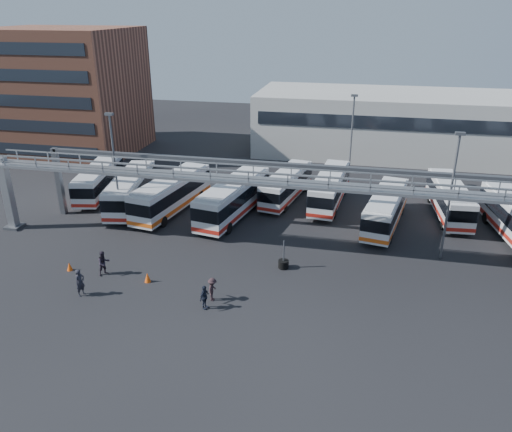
% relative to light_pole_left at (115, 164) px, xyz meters
% --- Properties ---
extents(ground, '(140.00, 140.00, 0.00)m').
position_rel_light_pole_left_xyz_m(ground, '(16.00, -8.00, -5.73)').
color(ground, black).
rests_on(ground, ground).
extents(gantry, '(51.40, 5.15, 7.10)m').
position_rel_light_pole_left_xyz_m(gantry, '(16.00, -2.13, -0.22)').
color(gantry, gray).
rests_on(gantry, ground).
extents(apartment_building, '(18.00, 15.00, 16.00)m').
position_rel_light_pole_left_xyz_m(apartment_building, '(-18.00, 22.00, 2.27)').
color(apartment_building, brown).
rests_on(apartment_building, ground).
extents(warehouse, '(42.00, 14.00, 8.00)m').
position_rel_light_pole_left_xyz_m(warehouse, '(28.00, 30.00, -1.73)').
color(warehouse, '#9E9E99').
rests_on(warehouse, ground).
extents(light_pole_left, '(0.70, 0.35, 10.21)m').
position_rel_light_pole_left_xyz_m(light_pole_left, '(0.00, 0.00, 0.00)').
color(light_pole_left, '#4C4F54').
rests_on(light_pole_left, ground).
extents(light_pole_mid, '(0.70, 0.35, 10.21)m').
position_rel_light_pole_left_xyz_m(light_pole_mid, '(28.00, -1.00, 0.00)').
color(light_pole_mid, '#4C4F54').
rests_on(light_pole_mid, ground).
extents(light_pole_back, '(0.70, 0.35, 10.21)m').
position_rel_light_pole_left_xyz_m(light_pole_back, '(20.00, 14.00, 0.00)').
color(light_pole_back, '#4C4F54').
rests_on(light_pole_back, ground).
extents(bus_0, '(4.38, 10.64, 3.15)m').
position_rel_light_pole_left_xyz_m(bus_0, '(-5.58, 6.46, -3.99)').
color(bus_0, silver).
rests_on(bus_0, ground).
extents(bus_1, '(4.39, 11.19, 3.31)m').
position_rel_light_pole_left_xyz_m(bus_1, '(-0.85, 4.10, -3.89)').
color(bus_1, silver).
rests_on(bus_1, ground).
extents(bus_2, '(4.44, 11.60, 3.44)m').
position_rel_light_pole_left_xyz_m(bus_2, '(3.56, 3.78, -3.82)').
color(bus_2, silver).
rests_on(bus_2, ground).
extents(bus_3, '(4.70, 11.88, 3.52)m').
position_rel_light_pole_left_xyz_m(bus_3, '(9.75, 3.77, -3.78)').
color(bus_3, silver).
rests_on(bus_3, ground).
extents(bus_4, '(4.16, 10.30, 3.05)m').
position_rel_light_pole_left_xyz_m(bus_4, '(13.93, 9.15, -4.04)').
color(bus_4, silver).
rests_on(bus_4, ground).
extents(bus_5, '(3.45, 10.91, 3.26)m').
position_rel_light_pole_left_xyz_m(bus_5, '(18.36, 8.94, -3.92)').
color(bus_5, silver).
rests_on(bus_5, ground).
extents(bus_6, '(4.37, 10.81, 3.20)m').
position_rel_light_pole_left_xyz_m(bus_6, '(23.73, 4.54, -3.96)').
color(bus_6, silver).
rests_on(bus_6, ground).
extents(bus_7, '(3.26, 10.71, 3.20)m').
position_rel_light_pole_left_xyz_m(bus_7, '(29.68, 8.39, -3.95)').
color(bus_7, silver).
rests_on(bus_7, ground).
extents(pedestrian_a, '(0.67, 0.83, 1.98)m').
position_rel_light_pole_left_xyz_m(pedestrian_a, '(2.96, -12.04, -4.74)').
color(pedestrian_a, black).
rests_on(pedestrian_a, ground).
extents(pedestrian_b, '(1.12, 1.17, 1.90)m').
position_rel_light_pole_left_xyz_m(pedestrian_b, '(3.13, -9.04, -4.78)').
color(pedestrian_b, black).
rests_on(pedestrian_b, ground).
extents(pedestrian_c, '(0.65, 1.10, 1.68)m').
position_rel_light_pole_left_xyz_m(pedestrian_c, '(12.06, -10.72, -4.89)').
color(pedestrian_c, '#2C1D21').
rests_on(pedestrian_c, ground).
extents(pedestrian_d, '(0.64, 1.07, 1.71)m').
position_rel_light_pole_left_xyz_m(pedestrian_d, '(11.84, -11.81, -4.87)').
color(pedestrian_d, '#191F2E').
rests_on(pedestrian_d, ground).
extents(cone_left, '(0.55, 0.55, 0.67)m').
position_rel_light_pole_left_xyz_m(cone_left, '(0.22, -9.05, -5.39)').
color(cone_left, '#EF520D').
rests_on(cone_left, ground).
extents(cone_right, '(0.58, 0.58, 0.73)m').
position_rel_light_pole_left_xyz_m(cone_right, '(6.72, -9.39, -5.36)').
color(cone_right, '#EF520D').
rests_on(cone_right, ground).
extents(tire_stack, '(0.81, 0.81, 2.31)m').
position_rel_light_pole_left_xyz_m(tire_stack, '(16.04, -5.21, -5.34)').
color(tire_stack, black).
rests_on(tire_stack, ground).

